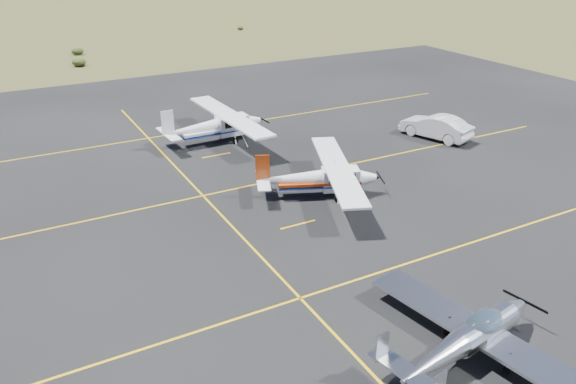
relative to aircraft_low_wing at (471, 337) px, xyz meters
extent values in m
plane|color=#383D1C|center=(2.69, 3.82, -0.95)|extent=(1600.00, 1600.00, 0.00)
cube|color=black|center=(2.69, 10.82, -0.95)|extent=(72.00, 72.00, 0.02)
cube|color=#BBBDC2|center=(0.67, 0.11, -0.19)|extent=(2.95, 9.18, 0.12)
ellipsoid|color=#99BFD8|center=(0.67, 0.11, 0.29)|extent=(1.79, 1.21, 0.83)
cube|color=#BBBDC2|center=(-3.01, -0.51, 0.09)|extent=(1.20, 3.10, 0.06)
cube|color=#BBBDC2|center=(-3.34, 0.56, 0.54)|extent=(0.56, 0.15, 1.01)
cylinder|color=black|center=(2.25, 0.38, -0.77)|extent=(0.35, 0.15, 0.34)
cylinder|color=black|center=(0.67, -1.11, -0.74)|extent=(0.42, 0.18, 0.40)
cylinder|color=black|center=(0.27, 1.27, -0.74)|extent=(0.42, 0.18, 0.40)
cube|color=white|center=(3.47, 13.30, 0.02)|extent=(2.26, 1.74, 1.23)
cube|color=white|center=(3.30, 13.36, 0.66)|extent=(5.13, 9.82, 0.13)
cube|color=black|center=(3.47, 13.30, 0.27)|extent=(1.76, 1.56, 0.50)
cube|color=#A8370E|center=(2.37, 13.75, -0.07)|extent=(4.62, 2.72, 0.16)
cube|color=#A8370E|center=(-0.50, 14.93, 0.89)|extent=(0.74, 0.35, 1.46)
cube|color=white|center=(-0.50, 14.93, 0.16)|extent=(1.75, 2.96, 0.05)
cylinder|color=black|center=(4.57, 12.84, -0.77)|extent=(0.34, 0.21, 0.33)
cylinder|color=black|center=(2.85, 12.51, -0.74)|extent=(0.42, 0.26, 0.40)
cylinder|color=black|center=(3.58, 14.29, -0.74)|extent=(0.42, 0.26, 0.40)
cube|color=white|center=(1.95, 24.82, 0.10)|extent=(2.21, 1.21, 1.34)
cube|color=white|center=(1.75, 24.82, 0.79)|extent=(1.90, 10.93, 0.14)
cube|color=black|center=(1.95, 24.82, 0.38)|extent=(1.62, 1.23, 0.54)
cube|color=white|center=(0.66, 24.78, 0.00)|extent=(4.98, 1.32, 0.18)
cube|color=white|center=(-2.70, 24.67, 1.04)|extent=(0.84, 0.10, 1.58)
cube|color=white|center=(-2.70, 24.67, 0.25)|extent=(0.85, 3.19, 0.06)
cylinder|color=black|center=(3.23, 24.87, -0.76)|extent=(0.36, 0.11, 0.36)
cylinder|color=black|center=(1.69, 23.78, -0.72)|extent=(0.44, 0.14, 0.44)
cylinder|color=black|center=(1.62, 25.85, -0.72)|extent=(0.44, 0.14, 0.44)
imported|color=silver|center=(14.72, 18.12, -0.10)|extent=(3.29, 5.40, 1.68)
camera|label=1|loc=(-12.62, -10.33, 12.38)|focal=35.00mm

